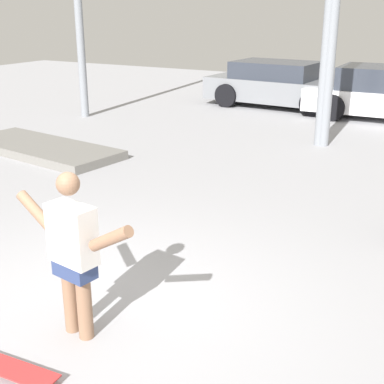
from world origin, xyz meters
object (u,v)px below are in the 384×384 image
Objects in this scene: skateboarder at (73,250)px; skateboard at (13,370)px; parked_car_grey at (279,85)px; manual_pad at (41,148)px.

skateboard is (-0.07, -0.71, -0.75)m from skateboarder.
skateboarder is 0.36× the size of parked_car_grey.
parked_car_grey reaches higher than skateboard.
skateboarder reaches higher than parked_car_grey.
skateboard is 6.91m from manual_pad.
skateboarder is at bearing -43.09° from manual_pad.
manual_pad reaches higher than skateboard.
skateboarder is 1.03m from skateboard.
manual_pad is 0.82× the size of parked_car_grey.
skateboarder reaches higher than skateboard.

